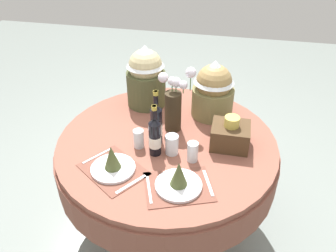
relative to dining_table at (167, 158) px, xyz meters
The scene contains 13 objects.
ground 0.63m from the dining_table, ahead, with size 8.00×8.00×0.00m, color gray.
dining_table is the anchor object (origin of this frame).
place_setting_left 0.44m from the dining_table, 125.14° to the right, with size 0.43×0.41×0.16m.
place_setting_right 0.44m from the dining_table, 69.52° to the right, with size 0.41×0.36×0.16m.
flower_vase 0.35m from the dining_table, 83.69° to the left, with size 0.23×0.16×0.41m.
wine_bottle_left 0.28m from the dining_table, 149.15° to the right, with size 0.07×0.07×0.35m.
wine_bottle_centre 0.30m from the dining_table, 106.12° to the right, with size 0.07×0.07×0.32m.
tumbler_near_left 0.31m from the dining_table, 40.72° to the right, with size 0.06×0.06×0.12m, color silver.
tumbler_near_right 0.24m from the dining_table, 64.83° to the right, with size 0.07×0.07×0.12m, color silver.
tumbler_mid 0.26m from the dining_table, 147.15° to the right, with size 0.06×0.06×0.11m, color silver.
gift_tub_back_left 0.59m from the dining_table, 120.10° to the left, with size 0.27×0.27×0.43m.
gift_tub_back_right 0.54m from the dining_table, 56.28° to the left, with size 0.27×0.27×0.39m.
woven_basket_side_right 0.43m from the dining_table, ahead, with size 0.22×0.19×0.20m.
Camera 1 is at (0.35, -1.62, 2.02)m, focal length 36.65 mm.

